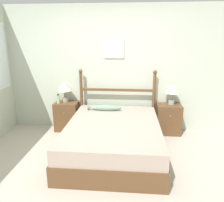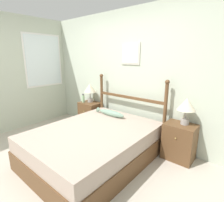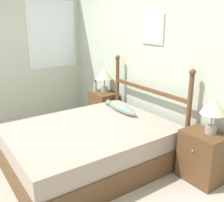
{
  "view_description": "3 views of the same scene",
  "coord_description": "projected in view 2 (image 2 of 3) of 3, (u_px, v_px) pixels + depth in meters",
  "views": [
    {
      "loc": [
        0.46,
        -2.79,
        1.88
      ],
      "look_at": [
        0.13,
        1.09,
        0.78
      ],
      "focal_mm": 35.0,
      "sensor_mm": 36.0,
      "label": 1
    },
    {
      "loc": [
        2.09,
        -1.22,
        1.67
      ],
      "look_at": [
        0.17,
        1.07,
        0.9
      ],
      "focal_mm": 28.0,
      "sensor_mm": 36.0,
      "label": 2
    },
    {
      "loc": [
        2.9,
        -0.95,
        1.85
      ],
      "look_at": [
        0.11,
        1.0,
        0.78
      ],
      "focal_mm": 42.0,
      "sensor_mm": 36.0,
      "label": 3
    }
  ],
  "objects": [
    {
      "name": "wall_back",
      "position": [
        126.0,
        76.0,
        3.58
      ],
      "size": [
        6.4,
        0.08,
        2.55
      ],
      "color": "beige",
      "rests_on": "ground_plane"
    },
    {
      "name": "bed",
      "position": [
        94.0,
        144.0,
        2.86
      ],
      "size": [
        1.56,
        2.03,
        0.53
      ],
      "color": "brown",
      "rests_on": "ground_plane"
    },
    {
      "name": "fish_pillow",
      "position": [
        110.0,
        113.0,
        3.41
      ],
      "size": [
        0.67,
        0.12,
        0.11
      ],
      "color": "gray",
      "rests_on": "bed"
    },
    {
      "name": "nightstand_right",
      "position": [
        179.0,
        142.0,
        2.86
      ],
      "size": [
        0.48,
        0.38,
        0.61
      ],
      "color": "brown",
      "rests_on": "ground_plane"
    },
    {
      "name": "nightstand_left",
      "position": [
        90.0,
        115.0,
        4.18
      ],
      "size": [
        0.48,
        0.38,
        0.61
      ],
      "color": "brown",
      "rests_on": "ground_plane"
    },
    {
      "name": "headboard",
      "position": [
        129.0,
        105.0,
        3.48
      ],
      "size": [
        1.58,
        0.08,
        1.29
      ],
      "color": "brown",
      "rests_on": "ground_plane"
    },
    {
      "name": "table_lamp_left",
      "position": [
        90.0,
        89.0,
        4.08
      ],
      "size": [
        0.28,
        0.28,
        0.43
      ],
      "color": "gray",
      "rests_on": "nightstand_left"
    },
    {
      "name": "ground_plane",
      "position": [
        57.0,
        171.0,
        2.62
      ],
      "size": [
        16.0,
        16.0,
        0.0
      ],
      "primitive_type": "plane",
      "color": "#B7AD9E"
    },
    {
      "name": "table_lamp_right",
      "position": [
        186.0,
        106.0,
        2.72
      ],
      "size": [
        0.28,
        0.28,
        0.43
      ],
      "color": "gray",
      "rests_on": "nightstand_right"
    },
    {
      "name": "bottle",
      "position": [
        83.0,
        98.0,
        4.11
      ],
      "size": [
        0.06,
        0.06,
        0.21
      ],
      "color": "#99C699",
      "rests_on": "nightstand_left"
    }
  ]
}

